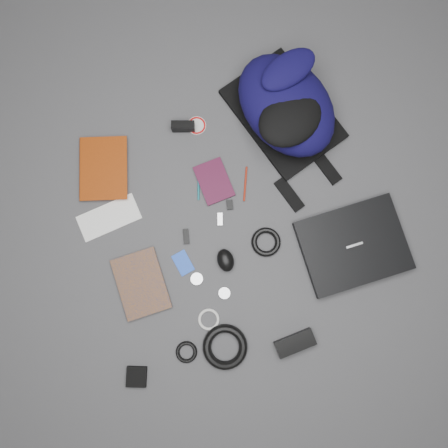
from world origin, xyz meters
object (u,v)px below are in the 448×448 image
object	(u,v)px
backpack	(286,105)
laptop	(353,245)
power_brick	(295,343)
dvd_case	(214,181)
compact_camera	(183,126)
mouse	(226,260)
textbook_red	(80,169)
comic_book	(119,291)
pouch	(137,377)

from	to	relation	value
backpack	laptop	distance (m)	0.59
backpack	power_brick	distance (m)	0.89
backpack	power_brick	xyz separation A→B (m)	(-0.26, -0.85, -0.08)
dvd_case	laptop	bearing A→B (deg)	-47.15
dvd_case	compact_camera	size ratio (longest dim) A/B	1.81
mouse	power_brick	bearing A→B (deg)	-66.60
backpack	textbook_red	world-z (taller)	backpack
compact_camera	laptop	bearing A→B (deg)	-35.73
dvd_case	compact_camera	world-z (taller)	compact_camera
comic_book	mouse	distance (m)	0.42
backpack	compact_camera	size ratio (longest dim) A/B	5.42
laptop	compact_camera	xyz separation A→B (m)	(-0.46, 0.66, 0.01)
textbook_red	mouse	distance (m)	0.67
laptop	textbook_red	bearing A→B (deg)	146.99
laptop	mouse	bearing A→B (deg)	169.34
power_brick	comic_book	bearing A→B (deg)	142.44
mouse	pouch	size ratio (longest dim) A/B	1.18
textbook_red	mouse	bearing A→B (deg)	-33.74
textbook_red	comic_book	world-z (taller)	textbook_red
textbook_red	comic_book	distance (m)	0.50
dvd_case	mouse	bearing A→B (deg)	-103.52
backpack	dvd_case	distance (m)	0.40
comic_book	compact_camera	size ratio (longest dim) A/B	2.68
compact_camera	mouse	world-z (taller)	compact_camera
compact_camera	pouch	xyz separation A→B (m)	(-0.47, -0.85, -0.02)
comic_book	pouch	bearing A→B (deg)	-94.92
comic_book	compact_camera	distance (m)	0.69
laptop	pouch	size ratio (longest dim) A/B	5.22
backpack	mouse	distance (m)	0.63
comic_book	dvd_case	size ratio (longest dim) A/B	1.48
laptop	textbook_red	world-z (taller)	laptop
backpack	mouse	bearing A→B (deg)	-147.34
dvd_case	power_brick	world-z (taller)	power_brick
dvd_case	pouch	world-z (taller)	pouch
laptop	compact_camera	size ratio (longest dim) A/B	4.30
pouch	textbook_red	bearing A→B (deg)	87.76
compact_camera	power_brick	xyz separation A→B (m)	(0.13, -0.93, -0.01)
compact_camera	backpack	bearing A→B (deg)	7.87
textbook_red	backpack	bearing A→B (deg)	13.82
mouse	comic_book	bearing A→B (deg)	179.32
dvd_case	power_brick	size ratio (longest dim) A/B	1.11
compact_camera	power_brick	world-z (taller)	compact_camera
compact_camera	pouch	distance (m)	0.97
backpack	mouse	size ratio (longest dim) A/B	5.55
comic_book	power_brick	distance (m)	0.69
compact_camera	pouch	size ratio (longest dim) A/B	1.21
textbook_red	compact_camera	size ratio (longest dim) A/B	2.79
dvd_case	comic_book	bearing A→B (deg)	-152.12
comic_book	compact_camera	world-z (taller)	compact_camera
mouse	textbook_red	bearing A→B (deg)	131.45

